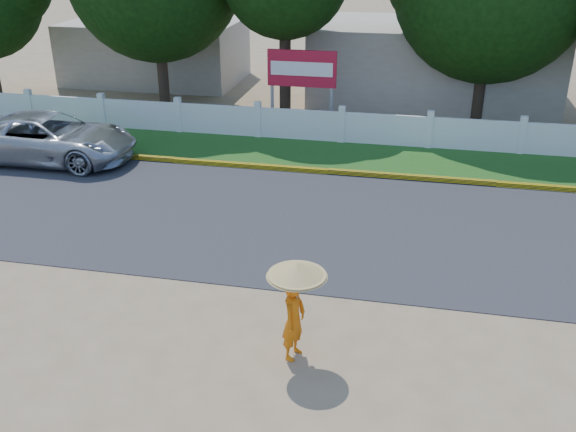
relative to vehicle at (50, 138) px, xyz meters
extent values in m
plane|color=#9E8460|center=(8.95, -7.43, -0.76)|extent=(120.00, 120.00, 0.00)
cube|color=#38383A|center=(8.95, -2.93, -0.75)|extent=(60.00, 7.00, 0.02)
cube|color=#2D601E|center=(8.95, 2.32, -0.75)|extent=(60.00, 3.50, 0.03)
cube|color=yellow|center=(8.95, 0.62, -0.68)|extent=(40.00, 0.18, 0.16)
cube|color=silver|center=(8.95, 3.77, -0.21)|extent=(40.00, 0.10, 1.10)
cube|color=#B7AD99|center=(11.95, 10.57, 0.84)|extent=(10.00, 6.00, 3.20)
cube|color=#B7AD99|center=(-1.05, 11.57, 0.64)|extent=(8.00, 5.00, 2.80)
imported|color=#AAAEB3|center=(0.00, 0.00, 0.00)|extent=(5.54, 2.62, 1.53)
imported|color=orange|center=(9.69, -8.52, 0.00)|extent=(0.50, 0.64, 1.53)
cylinder|color=gray|center=(9.74, -8.52, 0.59)|extent=(0.02, 0.02, 0.99)
cone|color=tan|center=(9.74, -8.52, 1.01)|extent=(1.05, 1.05, 0.25)
cylinder|color=gray|center=(6.22, 4.87, 0.24)|extent=(0.12, 0.12, 2.00)
cylinder|color=gray|center=(8.42, 4.87, 0.24)|extent=(0.12, 0.12, 2.00)
cube|color=#B11227|center=(7.32, 4.87, 1.54)|extent=(2.50, 0.12, 1.30)
cube|color=silver|center=(7.32, 4.81, 1.54)|extent=(2.25, 0.02, 0.49)
cylinder|color=#473828|center=(6.35, 6.55, 1.28)|extent=(0.44, 0.44, 4.09)
cylinder|color=#473828|center=(13.76, 7.63, 0.79)|extent=(0.44, 0.44, 3.11)
cylinder|color=#473828|center=(1.06, 7.12, 0.94)|extent=(0.44, 0.44, 3.41)
camera|label=1|loc=(11.50, -17.75, 6.34)|focal=40.00mm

